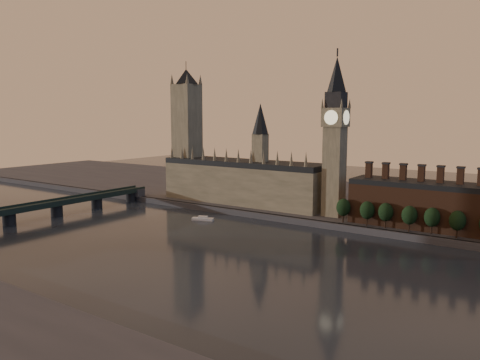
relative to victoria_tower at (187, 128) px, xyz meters
The scene contains 14 objects.
ground 176.40m from the victoria_tower, 43.78° to the right, with size 900.00×900.00×0.00m, color black.
north_bank 147.08m from the victoria_tower, 27.72° to the left, with size 900.00×182.00×4.00m.
palace_of_westminster 67.03m from the victoria_tower, ahead, with size 130.00×30.30×74.00m.
victoria_tower is the anchor object (origin of this frame).
big_ben 130.12m from the victoria_tower, ahead, with size 15.00×15.00×107.00m.
chimney_block 204.27m from the victoria_tower, ahead, with size 110.00×25.00×37.00m.
embankment_tree_0 151.81m from the victoria_tower, ahead, with size 8.60×8.60×14.88m.
embankment_tree_1 166.18m from the victoria_tower, ahead, with size 8.60×8.60×14.88m.
embankment_tree_2 176.20m from the victoria_tower, ahead, with size 8.60×8.60×14.88m.
embankment_tree_3 189.62m from the victoria_tower, ahead, with size 8.60×8.60×14.88m.
embankment_tree_4 200.78m from the victoria_tower, ahead, with size 8.60×8.60×14.88m.
embankment_tree_5 213.68m from the victoria_tower, ahead, with size 8.60×8.60×14.88m.
westminster_bridge 133.21m from the victoria_tower, 106.56° to the right, with size 14.00×200.00×11.55m.
river_boat 96.10m from the victoria_tower, 41.66° to the right, with size 14.93×9.31×2.89m.
Camera 1 is at (131.01, -172.55, 68.55)m, focal length 35.00 mm.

